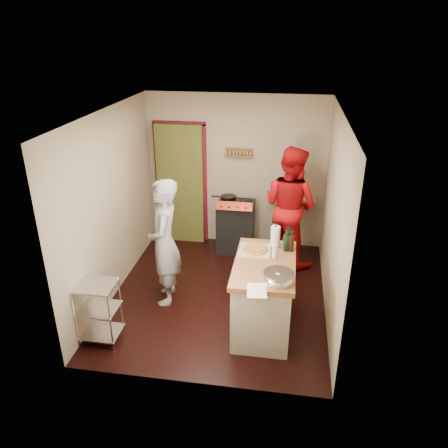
% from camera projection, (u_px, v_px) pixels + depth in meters
% --- Properties ---
extents(floor, '(3.50, 3.50, 0.00)m').
position_uv_depth(floor, '(219.00, 294.00, 6.35)').
color(floor, black).
rests_on(floor, ground).
extents(back_wall, '(3.00, 0.44, 2.60)m').
position_uv_depth(back_wall, '(199.00, 179.00, 7.57)').
color(back_wall, tan).
rests_on(back_wall, ground).
extents(left_wall, '(0.04, 3.50, 2.60)m').
position_uv_depth(left_wall, '(112.00, 205.00, 6.02)').
color(left_wall, tan).
rests_on(left_wall, ground).
extents(right_wall, '(0.04, 3.50, 2.60)m').
position_uv_depth(right_wall, '(334.00, 219.00, 5.60)').
color(right_wall, tan).
rests_on(right_wall, ground).
extents(ceiling, '(3.00, 3.50, 0.02)m').
position_uv_depth(ceiling, '(218.00, 112.00, 5.27)').
color(ceiling, white).
rests_on(ceiling, back_wall).
extents(stove, '(0.60, 0.63, 1.00)m').
position_uv_depth(stove, '(236.00, 226.00, 7.44)').
color(stove, black).
rests_on(stove, ground).
extents(wire_shelving, '(0.48, 0.40, 0.80)m').
position_uv_depth(wire_shelving, '(98.00, 309.00, 5.27)').
color(wire_shelving, silver).
rests_on(wire_shelving, ground).
extents(island, '(0.74, 1.41, 1.26)m').
position_uv_depth(island, '(264.00, 294.00, 5.48)').
color(island, beige).
rests_on(island, ground).
extents(person_stripe, '(0.54, 0.72, 1.79)m').
position_uv_depth(person_stripe, '(165.00, 243.00, 5.88)').
color(person_stripe, '#A0A0A4').
rests_on(person_stripe, ground).
extents(person_red, '(1.18, 1.13, 1.92)m').
position_uv_depth(person_red, '(290.00, 206.00, 6.90)').
color(person_red, '#B80C0F').
rests_on(person_red, ground).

